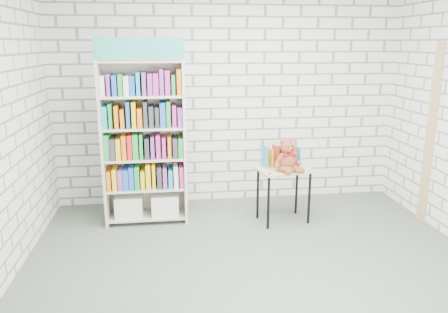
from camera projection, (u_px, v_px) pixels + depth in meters
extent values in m
plane|color=#4D574A|center=(258.00, 270.00, 4.14)|extent=(4.50, 4.50, 0.00)
cube|color=silver|center=(229.00, 97.00, 5.71)|extent=(4.50, 0.02, 2.80)
cube|color=silver|center=(359.00, 208.00, 1.87)|extent=(4.50, 0.02, 2.80)
cube|color=beige|center=(104.00, 145.00, 5.00)|extent=(0.03, 0.37, 1.91)
cube|color=beige|center=(184.00, 142.00, 5.12)|extent=(0.03, 0.37, 1.91)
cube|color=beige|center=(145.00, 140.00, 5.23)|extent=(0.96, 0.02, 1.91)
cube|color=teal|center=(139.00, 49.00, 4.62)|extent=(0.96, 0.02, 0.23)
cube|color=beige|center=(148.00, 215.00, 5.29)|extent=(0.89, 0.35, 0.03)
cube|color=beige|center=(147.00, 187.00, 5.20)|extent=(0.89, 0.35, 0.03)
cube|color=beige|center=(145.00, 158.00, 5.10)|extent=(0.89, 0.35, 0.03)
cube|color=beige|center=(144.00, 127.00, 5.01)|extent=(0.89, 0.35, 0.03)
cube|color=beige|center=(142.00, 96.00, 4.92)|extent=(0.89, 0.35, 0.03)
cube|color=beige|center=(141.00, 61.00, 4.83)|extent=(0.89, 0.35, 0.03)
cube|color=silver|center=(129.00, 205.00, 5.22)|extent=(0.32, 0.31, 0.26)
cube|color=silver|center=(165.00, 204.00, 5.28)|extent=(0.32, 0.31, 0.26)
cube|color=yellow|center=(146.00, 176.00, 5.15)|extent=(0.89, 0.31, 0.26)
cube|color=blue|center=(145.00, 146.00, 5.06)|extent=(0.89, 0.31, 0.26)
cube|color=green|center=(143.00, 115.00, 4.97)|extent=(0.89, 0.31, 0.26)
cube|color=orange|center=(142.00, 83.00, 4.88)|extent=(0.89, 0.31, 0.26)
cube|color=tan|center=(284.00, 169.00, 5.13)|extent=(0.68, 0.52, 0.03)
cylinder|color=black|center=(268.00, 203.00, 4.99)|extent=(0.03, 0.03, 0.63)
cylinder|color=black|center=(258.00, 194.00, 5.29)|extent=(0.03, 0.03, 0.63)
cylinder|color=black|center=(309.00, 198.00, 5.14)|extent=(0.03, 0.03, 0.63)
cylinder|color=black|center=(297.00, 190.00, 5.44)|extent=(0.03, 0.03, 0.63)
cylinder|color=black|center=(270.00, 174.00, 4.91)|extent=(0.04, 0.04, 0.01)
cylinder|color=black|center=(310.00, 170.00, 5.06)|extent=(0.04, 0.04, 0.01)
cube|color=#2B93BE|center=(265.00, 157.00, 5.13)|extent=(0.05, 0.19, 0.26)
cube|color=orange|center=(270.00, 157.00, 5.15)|extent=(0.05, 0.19, 0.26)
cube|color=red|center=(276.00, 156.00, 5.17)|extent=(0.05, 0.19, 0.26)
cube|color=black|center=(281.00, 156.00, 5.19)|extent=(0.05, 0.19, 0.26)
cube|color=white|center=(286.00, 155.00, 5.21)|extent=(0.05, 0.19, 0.26)
cube|color=#CB5523|center=(292.00, 155.00, 5.23)|extent=(0.05, 0.19, 0.26)
cube|color=#36A5CB|center=(297.00, 154.00, 5.25)|extent=(0.05, 0.19, 0.26)
ellipsoid|color=brown|center=(286.00, 161.00, 5.03)|extent=(0.22, 0.19, 0.22)
sphere|color=brown|center=(287.00, 147.00, 4.98)|extent=(0.16, 0.16, 0.16)
sphere|color=brown|center=(282.00, 142.00, 4.95)|extent=(0.06, 0.06, 0.06)
sphere|color=brown|center=(291.00, 141.00, 5.00)|extent=(0.06, 0.06, 0.06)
sphere|color=brown|center=(290.00, 150.00, 4.93)|extent=(0.06, 0.06, 0.06)
sphere|color=black|center=(288.00, 146.00, 4.91)|extent=(0.02, 0.02, 0.02)
sphere|color=black|center=(292.00, 146.00, 4.93)|extent=(0.02, 0.02, 0.02)
sphere|color=black|center=(291.00, 150.00, 4.90)|extent=(0.02, 0.02, 0.02)
cylinder|color=brown|center=(279.00, 160.00, 4.96)|extent=(0.12, 0.08, 0.15)
cylinder|color=brown|center=(295.00, 158.00, 5.04)|extent=(0.11, 0.11, 0.15)
sphere|color=brown|center=(277.00, 166.00, 4.95)|extent=(0.06, 0.06, 0.06)
sphere|color=brown|center=(298.00, 163.00, 5.06)|extent=(0.06, 0.06, 0.06)
cylinder|color=brown|center=(287.00, 170.00, 4.92)|extent=(0.15, 0.17, 0.09)
cylinder|color=brown|center=(296.00, 168.00, 4.97)|extent=(0.07, 0.17, 0.09)
sphere|color=brown|center=(288.00, 172.00, 4.85)|extent=(0.08, 0.08, 0.08)
sphere|color=brown|center=(301.00, 170.00, 4.92)|extent=(0.08, 0.08, 0.08)
cone|color=#AE0A29|center=(287.00, 155.00, 4.93)|extent=(0.08, 0.07, 0.06)
cone|color=#AE0A29|center=(292.00, 154.00, 4.96)|extent=(0.08, 0.07, 0.06)
sphere|color=#AE0A29|center=(290.00, 154.00, 4.94)|extent=(0.03, 0.03, 0.03)
cube|color=tan|center=(431.00, 135.00, 5.07)|extent=(0.05, 0.12, 2.10)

